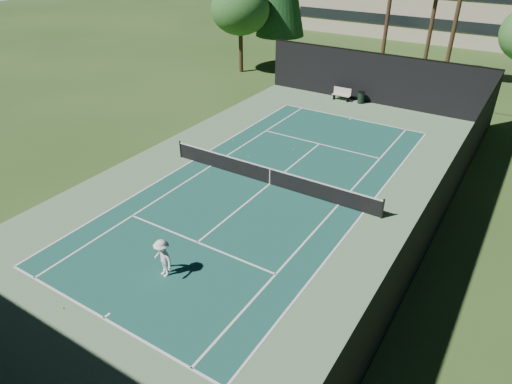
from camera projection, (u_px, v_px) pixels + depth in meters
ground at (270, 184)px, 25.38m from camera, size 160.00×160.00×0.00m
apron_slab at (270, 184)px, 25.38m from camera, size 18.00×32.00×0.01m
court_surface at (270, 184)px, 25.37m from camera, size 10.97×23.77×0.01m
court_lines at (270, 184)px, 25.37m from camera, size 11.07×23.87×0.01m
tennis_net at (270, 175)px, 25.10m from camera, size 12.90×0.10×1.10m
fence at (271, 151)px, 24.41m from camera, size 18.04×32.05×4.03m
player at (163, 258)px, 18.36m from camera, size 1.26×0.92×1.74m
tennis_ball_a at (63, 308)px, 17.12m from camera, size 0.06×0.06×0.06m
tennis_ball_b at (249, 157)px, 28.35m from camera, size 0.06×0.06×0.06m
tennis_ball_c at (294, 149)px, 29.29m from camera, size 0.06×0.06×0.06m
tennis_ball_d at (234, 140)px, 30.54m from camera, size 0.08×0.08×0.08m
park_bench at (342, 94)px, 37.34m from camera, size 1.50×0.45×1.02m
trash_bin at (361, 98)px, 36.71m from camera, size 0.56×0.56×0.95m
decid_tree_c at (240, 9)px, 42.05m from camera, size 5.44×5.44×8.09m
campus_building at (459, 2)px, 56.79m from camera, size 40.50×12.50×8.30m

